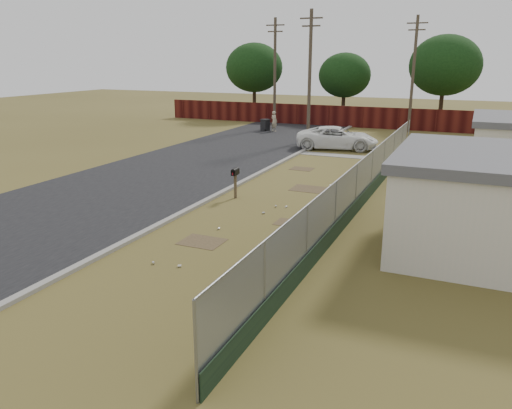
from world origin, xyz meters
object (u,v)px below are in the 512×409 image
at_px(fire_hydrant, 269,277).
at_px(pickup_truck, 337,138).
at_px(mailbox, 235,174).
at_px(pedestrian, 274,121).
at_px(trash_bin, 265,125).

relative_size(fire_hydrant, pickup_truck, 0.15).
xyz_separation_m(fire_hydrant, pickup_truck, (-3.86, 21.29, 0.37)).
relative_size(mailbox, pedestrian, 0.80).
height_order(pickup_truck, trash_bin, pickup_truck).
height_order(mailbox, pickup_truck, pickup_truck).
relative_size(fire_hydrant, mailbox, 0.60).
relative_size(mailbox, pickup_truck, 0.25).
distance_m(pickup_truck, pedestrian, 9.06).
bearing_deg(pedestrian, trash_bin, 24.14).
bearing_deg(pickup_truck, trash_bin, 39.77).
bearing_deg(pedestrian, fire_hydrant, 134.42).
bearing_deg(mailbox, pickup_truck, 86.42).
bearing_deg(mailbox, trash_bin, 109.17).
bearing_deg(mailbox, pedestrian, 107.08).
distance_m(fire_hydrant, pickup_truck, 21.64).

